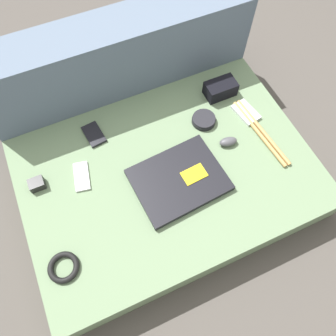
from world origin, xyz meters
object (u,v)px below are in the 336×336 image
laptop (179,180)px  phone_small (94,134)px  computer_mouse (228,142)px  charger_brick (37,184)px  camera_pouch (220,89)px  phone_black (246,112)px  phone_silver (82,176)px  speaker_puck (204,120)px

laptop → phone_small: size_ratio=3.03×
computer_mouse → charger_brick: charger_brick is taller
charger_brick → camera_pouch: bearing=7.5°
phone_small → phone_black: bearing=-21.1°
phone_small → camera_pouch: bearing=-8.8°
laptop → camera_pouch: bearing=37.9°
laptop → phone_small: (-0.23, 0.33, -0.01)m
laptop → camera_pouch: (0.34, 0.31, 0.02)m
phone_small → phone_silver: bearing=-129.1°
computer_mouse → phone_small: computer_mouse is taller
computer_mouse → speaker_puck: computer_mouse is taller
phone_black → phone_silver: bearing=169.9°
computer_mouse → charger_brick: 0.75m
camera_pouch → phone_small: bearing=178.0°
camera_pouch → phone_silver: bearing=-168.1°
laptop → phone_small: bearing=120.5°
laptop → phone_silver: (-0.33, 0.17, -0.01)m
phone_black → speaker_puck: bearing=158.7°
speaker_puck → phone_black: speaker_puck is taller
laptop → phone_silver: 0.37m
laptop → phone_small: laptop is taller
phone_silver → phone_small: size_ratio=1.10×
laptop → speaker_puck: (0.21, 0.20, -0.00)m
phone_silver → phone_small: phone_small is taller
phone_black → camera_pouch: (-0.05, 0.14, 0.03)m
phone_small → camera_pouch: 0.57m
phone_black → camera_pouch: camera_pouch is taller
computer_mouse → phone_black: 0.17m
phone_silver → phone_small: 0.19m
phone_silver → laptop: bearing=-15.4°
phone_black → charger_brick: (-0.88, 0.03, 0.01)m
phone_small → laptop: bearing=-62.0°
computer_mouse → phone_small: 0.54m
phone_silver → charger_brick: bearing=-179.6°
speaker_puck → camera_pouch: 0.17m
phone_silver → phone_small: bearing=69.1°
computer_mouse → speaker_puck: (-0.04, 0.14, -0.00)m
computer_mouse → phone_black: (0.14, 0.10, -0.01)m
phone_small → camera_pouch: size_ratio=0.89×
phone_small → camera_pouch: camera_pouch is taller
laptop → camera_pouch: 0.46m
computer_mouse → phone_silver: bearing=-179.8°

